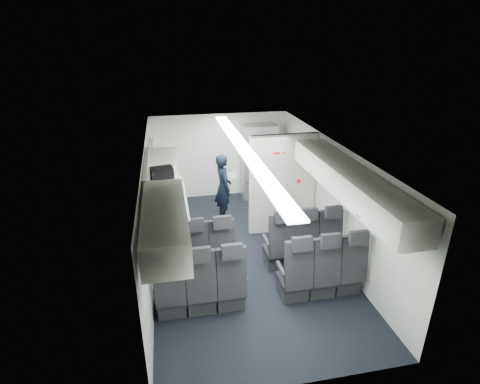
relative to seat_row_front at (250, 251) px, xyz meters
name	(u,v)px	position (x,y,z in m)	size (l,w,h in m)	color
cabin_shell	(244,202)	(0.00, 0.53, 0.72)	(3.41, 6.01, 2.16)	black
seat_row_front	(250,251)	(0.00, 0.00, 0.00)	(3.33, 0.56, 1.24)	black
seat_row_mid	(263,281)	(0.00, -0.90, 0.00)	(3.33, 0.56, 1.24)	black
overhead_bin_left_rear	(165,223)	(-1.40, -1.47, 1.46)	(0.53, 1.80, 0.40)	white
overhead_bin_left_front_open	(161,181)	(-1.44, 0.28, 1.33)	(0.64, 1.70, 0.72)	#9E9E93
overhead_bin_right_rear	(378,204)	(1.40, -1.47, 1.46)	(0.53, 1.80, 0.40)	white
overhead_bin_right_front	(325,163)	(1.40, 0.28, 1.46)	(0.53, 1.70, 0.40)	white
bulkhead_partition	(283,184)	(0.98, 1.33, 0.67)	(1.40, 0.15, 2.13)	silver
galley_unit	(259,162)	(0.95, 3.25, 0.55)	(0.85, 0.52, 1.90)	#939399
boarding_door	(154,186)	(-1.64, 2.09, 0.55)	(0.12, 1.27, 1.86)	silver
flight_attendant	(223,188)	(-0.14, 2.13, 0.37)	(0.56, 0.37, 1.55)	black
carry_on_bag	(162,174)	(-1.43, 0.48, 1.39)	(0.36, 0.25, 0.22)	black
papers	(232,176)	(0.05, 2.08, 0.66)	(0.20, 0.02, 0.14)	white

